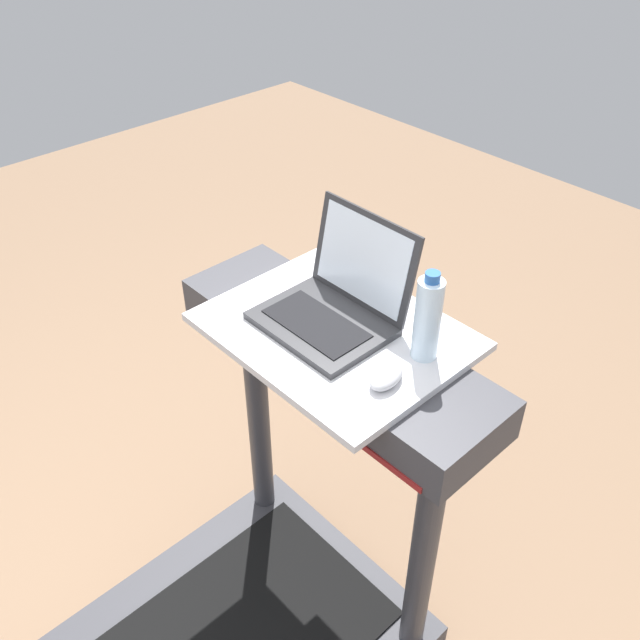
% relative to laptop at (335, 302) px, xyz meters
% --- Properties ---
extents(desk_board, '(0.60, 0.48, 0.02)m').
position_rel_laptop_xyz_m(desk_board, '(0.03, -0.02, -0.06)').
color(desk_board, silver).
rests_on(desk_board, treadmill_base).
extents(laptop, '(0.31, 0.28, 0.25)m').
position_rel_laptop_xyz_m(laptop, '(0.00, 0.00, 0.00)').
color(laptop, '#2D2D30').
rests_on(laptop, desk_board).
extents(computer_mouse, '(0.08, 0.11, 0.03)m').
position_rel_laptop_xyz_m(computer_mouse, '(0.24, -0.08, -0.03)').
color(computer_mouse, '#B2B2B7').
rests_on(computer_mouse, desk_board).
extents(water_bottle, '(0.06, 0.06, 0.22)m').
position_rel_laptop_xyz_m(water_bottle, '(0.24, 0.05, 0.05)').
color(water_bottle, silver).
rests_on(water_bottle, desk_board).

